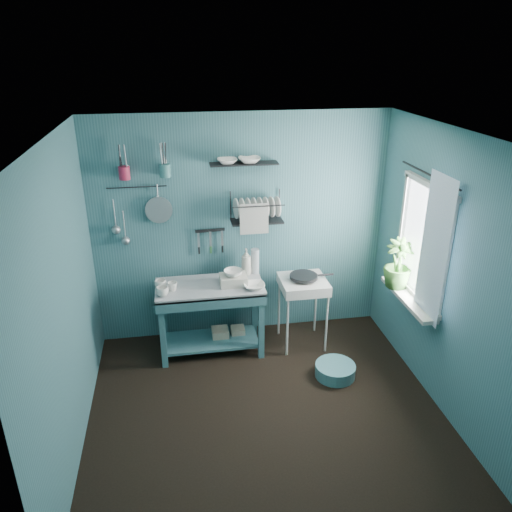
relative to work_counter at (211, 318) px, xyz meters
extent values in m
plane|color=black|center=(0.40, -1.10, -0.40)|extent=(3.20, 3.20, 0.00)
plane|color=silver|center=(0.40, -1.10, 2.10)|extent=(3.20, 3.20, 0.00)
plane|color=#325F67|center=(0.40, 0.40, 0.85)|extent=(3.20, 0.00, 3.20)
plane|color=#325F67|center=(0.40, -2.60, 0.85)|extent=(3.20, 0.00, 3.20)
plane|color=#325F67|center=(-1.20, -1.10, 0.85)|extent=(0.00, 3.00, 3.00)
plane|color=#325F67|center=(2.00, -1.10, 0.85)|extent=(0.00, 3.00, 3.00)
cube|color=#34646D|center=(0.00, 0.00, 0.00)|extent=(1.12, 0.56, 0.79)
imported|color=white|center=(-0.48, -0.16, 0.45)|extent=(0.12, 0.12, 0.10)
imported|color=white|center=(-0.38, -0.06, 0.44)|extent=(0.14, 0.14, 0.09)
imported|color=white|center=(-0.50, 0.00, 0.45)|extent=(0.17, 0.17, 0.10)
cube|color=beige|center=(0.25, -0.02, 0.45)|extent=(0.28, 0.22, 0.10)
imported|color=white|center=(0.25, -0.02, 0.53)|extent=(0.20, 0.19, 0.06)
imported|color=beige|center=(0.42, 0.20, 0.55)|extent=(0.12, 0.12, 0.30)
cylinder|color=#B3BCC7|center=(0.52, 0.22, 0.54)|extent=(0.09, 0.09, 0.28)
imported|color=white|center=(0.45, -0.15, 0.42)|extent=(0.22, 0.22, 0.05)
cube|color=beige|center=(1.01, -0.02, 0.00)|extent=(0.53, 0.53, 0.79)
cylinder|color=black|center=(1.01, -0.02, 0.43)|extent=(0.30, 0.30, 0.03)
cube|color=black|center=(0.05, 0.37, 0.87)|extent=(0.32, 0.04, 0.03)
cube|color=black|center=(0.55, 0.27, 1.13)|extent=(0.57, 0.30, 0.32)
cube|color=black|center=(0.42, 0.30, 1.60)|extent=(0.70, 0.19, 0.01)
imported|color=white|center=(0.25, 0.30, 1.66)|extent=(0.21, 0.21, 0.05)
imported|color=white|center=(0.48, 0.30, 1.62)|extent=(0.24, 0.24, 0.06)
cylinder|color=#AF2040|center=(-0.77, 0.32, 1.54)|extent=(0.11, 0.11, 0.13)
cylinder|color=teal|center=(-0.38, 0.32, 1.55)|extent=(0.11, 0.11, 0.13)
cylinder|color=#ABAEB3|center=(-0.47, 0.35, 1.13)|extent=(0.28, 0.03, 0.28)
cylinder|color=#ABAEB3|center=(-0.92, 0.36, 1.12)|extent=(0.01, 0.01, 0.30)
cylinder|color=#ABAEB3|center=(-0.83, 0.36, 0.99)|extent=(0.01, 0.01, 0.30)
cylinder|color=black|center=(-0.67, 0.37, 1.38)|extent=(0.60, 0.01, 0.01)
plane|color=white|center=(1.99, -0.65, 1.00)|extent=(0.00, 1.10, 1.10)
cube|color=beige|center=(1.90, -0.65, 0.41)|extent=(0.16, 0.95, 0.04)
plane|color=white|center=(1.92, -0.95, 1.05)|extent=(0.00, 1.35, 1.35)
cylinder|color=black|center=(1.94, -0.65, 1.65)|extent=(0.02, 1.05, 0.02)
imported|color=#326126|center=(1.87, -0.42, 0.69)|extent=(0.33, 0.33, 0.51)
cube|color=gray|center=(0.10, 0.05, -0.29)|extent=(0.18, 0.18, 0.22)
cube|color=gray|center=(0.30, 0.08, -0.30)|extent=(0.15, 0.15, 0.20)
cylinder|color=teal|center=(1.19, -0.68, -0.33)|extent=(0.41, 0.41, 0.13)
camera|label=1|loc=(-0.30, -4.68, 2.74)|focal=35.00mm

